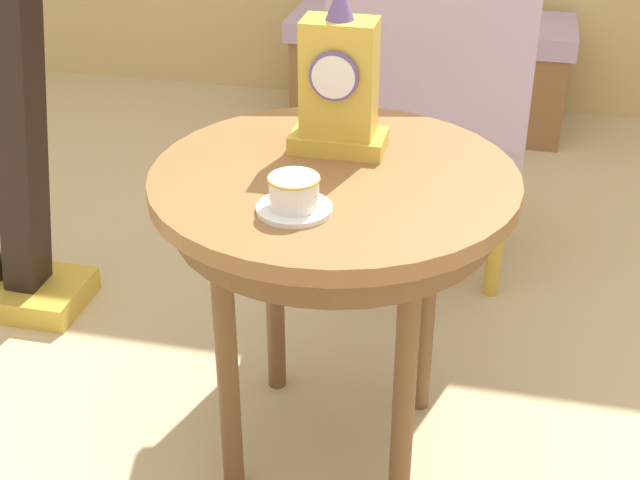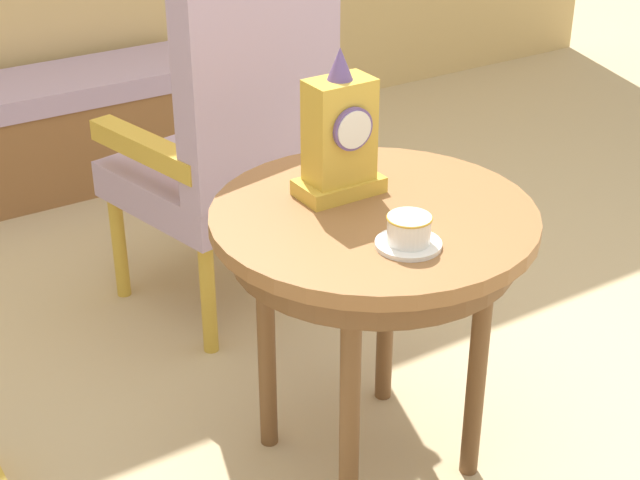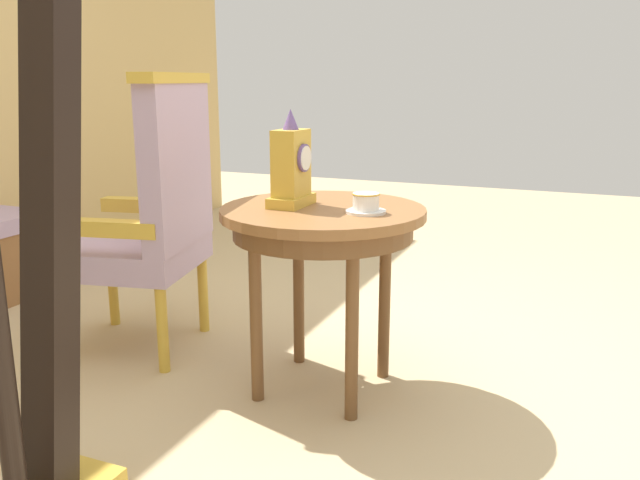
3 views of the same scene
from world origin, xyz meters
TOP-DOWN VIEW (x-y plane):
  - ground_plane at (0.00, 0.00)m, footprint 10.00×10.00m
  - side_table at (0.04, -0.02)m, footprint 0.72×0.72m
  - teacup_left at (-0.00, -0.19)m, footprint 0.14×0.14m
  - mantel_clock at (0.02, 0.09)m, footprint 0.19×0.11m
  - armchair at (0.11, 0.76)m, footprint 0.64×0.63m
  - harp at (-0.89, 0.35)m, footprint 0.40×0.24m

SIDE VIEW (x-z plane):
  - ground_plane at x=0.00m, z-range 0.00..0.00m
  - armchair at x=0.11m, z-range 0.02..1.16m
  - side_table at x=0.04m, z-range 0.26..0.94m
  - teacup_left at x=0.00m, z-range 0.68..0.75m
  - harp at x=-0.89m, z-range -0.17..1.66m
  - mantel_clock at x=0.02m, z-range 0.65..0.98m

